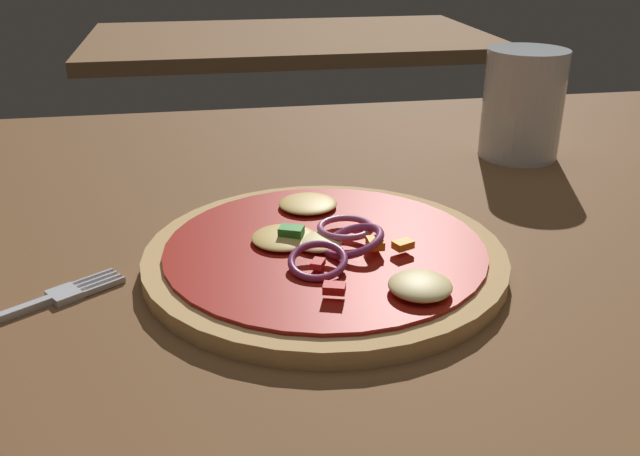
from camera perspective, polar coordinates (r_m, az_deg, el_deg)
name	(u,v)px	position (r m, az deg, el deg)	size (l,w,h in m)	color
dining_table	(346,300)	(0.48, 2.19, -5.92)	(1.28, 0.97, 0.03)	brown
pizza	(326,254)	(0.49, 0.48, -2.19)	(0.26, 0.26, 0.03)	tan
fork	(7,315)	(0.47, -24.30, -6.55)	(0.15, 0.10, 0.01)	silver
beer_glass	(522,111)	(0.74, 16.25, 9.24)	(0.08, 0.08, 0.11)	silver
background_table	(290,41)	(1.53, -2.49, 15.10)	(0.84, 0.49, 0.03)	brown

